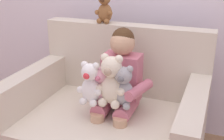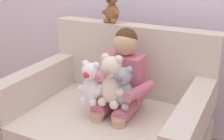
{
  "view_description": "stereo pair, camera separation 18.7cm",
  "coord_description": "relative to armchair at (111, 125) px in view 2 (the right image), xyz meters",
  "views": [
    {
      "loc": [
        0.69,
        -1.68,
        1.44
      ],
      "look_at": [
        0.06,
        -0.05,
        0.78
      ],
      "focal_mm": 47.41,
      "sensor_mm": 36.0,
      "label": 1
    },
    {
      "loc": [
        0.86,
        -1.61,
        1.44
      ],
      "look_at": [
        0.06,
        -0.05,
        0.78
      ],
      "focal_mm": 47.41,
      "sensor_mm": 36.0,
      "label": 2
    }
  ],
  "objects": [
    {
      "name": "plush_grey",
      "position": [
        0.14,
        -0.09,
        0.36
      ],
      "size": [
        0.17,
        0.14,
        0.28
      ],
      "rotation": [
        0.0,
        0.0,
        0.1
      ],
      "color": "#9E9EA3",
      "rests_on": "armchair"
    },
    {
      "name": "armchair",
      "position": [
        0.0,
        0.0,
        0.0
      ],
      "size": [
        1.3,
        0.96,
        0.97
      ],
      "color": "beige",
      "rests_on": "ground"
    },
    {
      "name": "plush_cream",
      "position": [
        0.06,
        -0.1,
        0.39
      ],
      "size": [
        0.21,
        0.17,
        0.35
      ],
      "rotation": [
        0.0,
        0.0,
        0.27
      ],
      "color": "silver",
      "rests_on": "armchair"
    },
    {
      "name": "plush_white",
      "position": [
        -0.08,
        -0.13,
        0.36
      ],
      "size": [
        0.17,
        0.14,
        0.29
      ],
      "rotation": [
        0.0,
        0.0,
        0.24
      ],
      "color": "white",
      "rests_on": "armchair"
    },
    {
      "name": "plush_brown_on_backrest",
      "position": [
        -0.18,
        0.36,
        0.78
      ],
      "size": [
        0.14,
        0.12,
        0.24
      ],
      "rotation": [
        0.0,
        0.0,
        0.22
      ],
      "color": "brown",
      "rests_on": "armchair"
    },
    {
      "name": "seated_child",
      "position": [
        0.06,
        0.03,
        0.33
      ],
      "size": [
        0.45,
        0.39,
        0.82
      ],
      "rotation": [
        0.0,
        0.0,
        0.12
      ],
      "color": "#C66B7F",
      "rests_on": "armchair"
    },
    {
      "name": "plush_pink",
      "position": [
        -0.02,
        -0.09,
        0.35
      ],
      "size": [
        0.15,
        0.12,
        0.26
      ],
      "rotation": [
        0.0,
        0.0,
        -0.04
      ],
      "color": "#EAA8BC",
      "rests_on": "armchair"
    }
  ]
}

